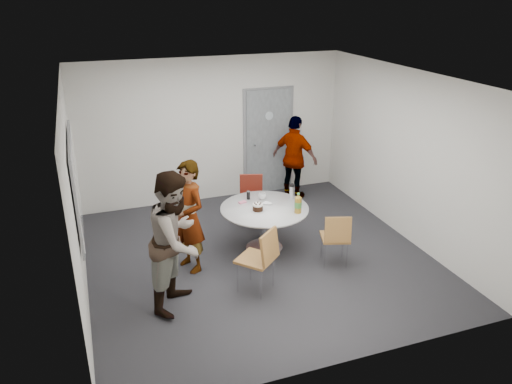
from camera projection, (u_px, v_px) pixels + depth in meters
name	position (u px, v px, depth m)	size (l,w,h in m)	color
floor	(258.00, 257.00, 7.63)	(5.00, 5.00, 0.00)	#252429
ceiling	(259.00, 79.00, 6.61)	(5.00, 5.00, 0.00)	silver
wall_back	(213.00, 130.00, 9.30)	(5.00, 5.00, 0.00)	silver
wall_left	(74.00, 197.00, 6.34)	(5.00, 5.00, 0.00)	silver
wall_right	(407.00, 156.00, 7.90)	(5.00, 5.00, 0.00)	silver
wall_front	(344.00, 256.00, 4.94)	(5.00, 5.00, 0.00)	silver
door	(268.00, 142.00, 9.75)	(1.02, 0.17, 2.12)	slate
whiteboard	(76.00, 184.00, 6.49)	(0.04, 1.90, 1.25)	gray
table	(266.00, 213.00, 7.65)	(1.35, 1.35, 1.02)	silver
chair_near_left	(262.00, 255.00, 6.56)	(0.64, 0.64, 0.92)	brown
chair_near_right	(336.00, 235.00, 7.21)	(0.50, 0.53, 0.83)	brown
chair_far	(251.00, 195.00, 8.56)	(0.52, 0.55, 0.86)	maroon
person_main	(189.00, 217.00, 7.03)	(0.60, 0.39, 1.65)	#A5C6EA
person_left	(176.00, 241.00, 6.19)	(0.88, 0.69, 1.82)	white
person_right	(295.00, 158.00, 9.47)	(0.95, 0.40, 1.63)	black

